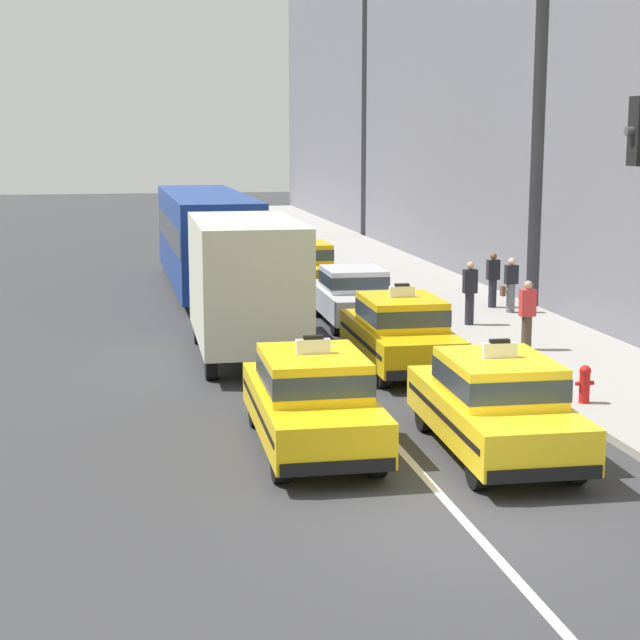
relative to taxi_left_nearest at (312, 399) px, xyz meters
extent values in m
plane|color=#353538|center=(1.44, -3.63, -0.88)|extent=(160.00, 160.00, 0.00)
cube|color=silver|center=(1.44, 16.37, -0.87)|extent=(0.14, 80.00, 0.01)
cube|color=#9E9993|center=(7.04, 11.37, -0.80)|extent=(4.00, 90.00, 0.15)
cube|color=slate|center=(12.04, 45.87, 10.61)|extent=(6.00, 22.21, 22.97)
cylinder|color=black|center=(-0.72, 1.59, -0.56)|extent=(0.25, 0.64, 0.64)
cylinder|color=black|center=(0.76, 1.57, -0.56)|extent=(0.25, 0.64, 0.64)
cylinder|color=black|center=(-0.76, -1.47, -0.56)|extent=(0.25, 0.64, 0.64)
cylinder|color=black|center=(0.72, -1.49, -0.56)|extent=(0.25, 0.64, 0.64)
cube|color=yellow|center=(0.00, 0.05, -0.21)|extent=(1.86, 4.53, 0.70)
cube|color=black|center=(0.00, 0.05, -0.16)|extent=(1.88, 4.17, 0.10)
cube|color=yellow|center=(0.00, -0.10, 0.46)|extent=(1.63, 2.12, 0.64)
cube|color=#2D3842|center=(0.00, -0.10, 0.46)|extent=(1.65, 2.14, 0.35)
cube|color=white|center=(0.00, -0.10, 0.90)|extent=(0.56, 0.13, 0.24)
cube|color=black|center=(0.00, -0.10, 1.05)|extent=(0.32, 0.11, 0.06)
cube|color=black|center=(0.03, 2.26, -0.46)|extent=(1.71, 0.16, 0.20)
cube|color=black|center=(-0.03, -2.16, -0.46)|extent=(1.71, 0.16, 0.20)
cylinder|color=black|center=(-1.15, 9.21, -0.56)|extent=(0.25, 0.64, 0.64)
cylinder|color=black|center=(0.75, 9.19, -0.56)|extent=(0.25, 0.64, 0.64)
cylinder|color=black|center=(-1.20, 5.31, -0.56)|extent=(0.25, 0.64, 0.64)
cylinder|color=black|center=(0.70, 5.29, -0.56)|extent=(0.25, 0.64, 0.64)
cube|color=#194C8C|center=(-0.19, 10.18, 0.49)|extent=(2.13, 2.23, 2.10)
cube|color=#2D3842|center=(-0.17, 11.25, 0.79)|extent=(1.93, 0.08, 0.76)
cube|color=beige|center=(-0.23, 6.92, 1.04)|extent=(2.37, 5.23, 2.70)
cylinder|color=black|center=(-1.23, 21.77, -0.56)|extent=(0.25, 0.64, 0.64)
cylinder|color=black|center=(0.77, 21.80, -0.56)|extent=(0.25, 0.64, 0.64)
cylinder|color=black|center=(-1.12, 15.05, -0.56)|extent=(0.25, 0.64, 0.64)
cylinder|color=black|center=(0.88, 15.08, -0.56)|extent=(0.25, 0.64, 0.64)
cube|color=navy|center=(-0.17, 18.42, 0.89)|extent=(2.67, 11.24, 2.90)
cube|color=#2D3842|center=(-0.17, 18.42, 1.14)|extent=(2.69, 10.79, 0.84)
cube|color=black|center=(-0.26, 23.97, 2.09)|extent=(2.13, 0.11, 0.36)
cylinder|color=black|center=(2.18, 0.73, -0.56)|extent=(0.26, 0.65, 0.64)
cylinder|color=black|center=(3.65, 0.68, -0.56)|extent=(0.26, 0.65, 0.64)
cylinder|color=black|center=(2.07, -2.33, -0.56)|extent=(0.26, 0.65, 0.64)
cylinder|color=black|center=(3.54, -2.38, -0.56)|extent=(0.26, 0.65, 0.64)
cube|color=yellow|center=(2.86, -0.82, -0.21)|extent=(1.96, 4.56, 0.70)
cube|color=black|center=(2.86, -0.82, -0.16)|extent=(1.97, 4.20, 0.10)
cube|color=yellow|center=(2.85, -0.97, 0.46)|extent=(1.67, 2.16, 0.64)
cube|color=#2D3842|center=(2.85, -0.97, 0.46)|extent=(1.69, 2.18, 0.35)
cube|color=white|center=(2.85, -0.97, 0.90)|extent=(0.56, 0.14, 0.24)
cube|color=black|center=(2.85, -0.97, 1.05)|extent=(0.32, 0.12, 0.06)
cube|color=black|center=(2.94, 1.39, -0.46)|extent=(1.71, 0.20, 0.20)
cube|color=black|center=(2.78, -3.03, -0.46)|extent=(1.71, 0.20, 0.20)
cylinder|color=black|center=(2.27, 6.98, -0.56)|extent=(0.25, 0.64, 0.64)
cylinder|color=black|center=(3.75, 6.96, -0.56)|extent=(0.25, 0.64, 0.64)
cylinder|color=black|center=(2.23, 3.92, -0.56)|extent=(0.25, 0.64, 0.64)
cylinder|color=black|center=(3.71, 3.90, -0.56)|extent=(0.25, 0.64, 0.64)
cube|color=yellow|center=(2.99, 5.44, -0.21)|extent=(1.86, 4.53, 0.70)
cube|color=black|center=(2.99, 5.44, -0.16)|extent=(1.88, 4.17, 0.10)
cube|color=yellow|center=(2.99, 5.29, 0.46)|extent=(1.63, 2.12, 0.64)
cube|color=#2D3842|center=(2.99, 5.29, 0.46)|extent=(1.65, 2.14, 0.35)
cube|color=white|center=(2.99, 5.29, 0.90)|extent=(0.56, 0.13, 0.24)
cube|color=black|center=(2.99, 5.29, 1.05)|extent=(0.32, 0.11, 0.06)
cube|color=black|center=(3.02, 7.65, -0.46)|extent=(1.71, 0.16, 0.20)
cube|color=black|center=(2.96, 3.23, -0.46)|extent=(1.71, 0.16, 0.20)
cylinder|color=black|center=(2.49, 12.44, -0.56)|extent=(0.25, 0.64, 0.64)
cylinder|color=black|center=(3.93, 12.42, -0.56)|extent=(0.25, 0.64, 0.64)
cylinder|color=black|center=(2.45, 9.60, -0.56)|extent=(0.25, 0.64, 0.64)
cylinder|color=black|center=(3.90, 9.59, -0.56)|extent=(0.25, 0.64, 0.64)
cube|color=silver|center=(3.19, 11.01, -0.23)|extent=(1.81, 4.32, 0.66)
cube|color=silver|center=(3.19, 10.91, 0.40)|extent=(1.58, 1.92, 0.60)
cube|color=#2D3842|center=(3.19, 10.91, 0.40)|extent=(1.60, 1.94, 0.33)
cylinder|color=black|center=(2.17, 18.65, -0.56)|extent=(0.24, 0.64, 0.64)
cylinder|color=black|center=(3.65, 18.64, -0.56)|extent=(0.24, 0.64, 0.64)
cylinder|color=black|center=(2.16, 15.59, -0.56)|extent=(0.24, 0.64, 0.64)
cylinder|color=black|center=(3.63, 15.58, -0.56)|extent=(0.24, 0.64, 0.64)
cube|color=yellow|center=(2.90, 17.12, -0.21)|extent=(1.83, 4.51, 0.70)
cube|color=black|center=(2.90, 17.12, -0.16)|extent=(1.84, 4.15, 0.10)
cube|color=yellow|center=(2.90, 16.97, 0.46)|extent=(1.61, 2.11, 0.64)
cube|color=#2D3842|center=(2.90, 16.97, 0.46)|extent=(1.63, 2.13, 0.35)
cube|color=white|center=(2.90, 16.97, 0.90)|extent=(0.56, 0.12, 0.24)
cube|color=black|center=(2.90, 16.97, 1.05)|extent=(0.32, 0.11, 0.06)
cube|color=black|center=(2.92, 19.33, -0.46)|extent=(1.71, 0.15, 0.20)
cube|color=black|center=(2.89, 14.91, -0.46)|extent=(1.71, 0.15, 0.20)
cylinder|color=black|center=(2.25, 25.00, -0.56)|extent=(0.25, 0.65, 0.64)
cylinder|color=black|center=(3.73, 24.97, -0.56)|extent=(0.25, 0.65, 0.64)
cylinder|color=black|center=(2.18, 21.94, -0.56)|extent=(0.25, 0.65, 0.64)
cylinder|color=black|center=(3.66, 21.91, -0.56)|extent=(0.25, 0.65, 0.64)
cube|color=yellow|center=(2.95, 23.46, -0.21)|extent=(1.90, 4.54, 0.70)
cube|color=black|center=(2.95, 23.46, -0.16)|extent=(1.91, 4.18, 0.10)
cube|color=yellow|center=(2.95, 23.31, 0.46)|extent=(1.65, 2.14, 0.64)
cube|color=#2D3842|center=(2.95, 23.31, 0.46)|extent=(1.67, 2.16, 0.35)
cube|color=white|center=(2.95, 23.31, 0.90)|extent=(0.56, 0.13, 0.24)
cube|color=black|center=(2.95, 23.31, 1.05)|extent=(0.32, 0.12, 0.06)
cube|color=black|center=(3.00, 25.66, -0.46)|extent=(1.71, 0.18, 0.20)
cube|color=black|center=(2.90, 21.25, -0.46)|extent=(1.71, 0.18, 0.20)
cylinder|color=#23232D|center=(6.08, 9.62, -0.30)|extent=(0.24, 0.24, 0.85)
cube|color=black|center=(6.08, 9.62, 0.44)|extent=(0.36, 0.22, 0.63)
sphere|color=tan|center=(6.08, 9.62, 0.87)|extent=(0.20, 0.20, 0.20)
cylinder|color=slate|center=(7.87, 11.24, -0.32)|extent=(0.24, 0.24, 0.82)
cube|color=black|center=(7.87, 11.24, 0.36)|extent=(0.36, 0.22, 0.53)
sphere|color=beige|center=(7.87, 11.24, 0.74)|extent=(0.20, 0.20, 0.20)
cube|color=brown|center=(7.63, 11.24, -0.11)|extent=(0.10, 0.20, 0.28)
cylinder|color=#23232D|center=(7.67, 12.15, -0.32)|extent=(0.24, 0.24, 0.82)
cube|color=black|center=(7.67, 12.15, 0.38)|extent=(0.36, 0.22, 0.58)
sphere|color=brown|center=(7.67, 12.15, 0.78)|extent=(0.20, 0.20, 0.20)
cylinder|color=#473828|center=(6.33, 6.28, -0.33)|extent=(0.24, 0.24, 0.80)
cube|color=red|center=(6.33, 6.28, 0.39)|extent=(0.36, 0.22, 0.63)
sphere|color=tan|center=(6.33, 6.28, 0.82)|extent=(0.20, 0.20, 0.20)
cylinder|color=red|center=(5.52, 1.45, -0.43)|extent=(0.20, 0.20, 0.60)
sphere|color=red|center=(5.52, 1.45, -0.11)|extent=(0.22, 0.22, 0.22)
cylinder|color=red|center=(5.39, 1.45, -0.35)|extent=(0.10, 0.08, 0.08)
cylinder|color=red|center=(5.65, 1.45, -0.35)|extent=(0.10, 0.08, 0.08)
camera|label=1|loc=(-3.02, -16.14, 4.29)|focal=57.78mm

